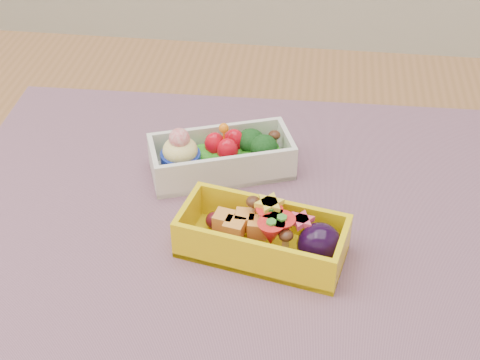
# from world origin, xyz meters

# --- Properties ---
(table) EXTENTS (1.20, 0.80, 0.75)m
(table) POSITION_xyz_m (0.00, 0.00, 0.65)
(table) COLOR brown
(table) RESTS_ON ground
(placemat) EXTENTS (0.59, 0.46, 0.00)m
(placemat) POSITION_xyz_m (-0.04, 0.02, 0.75)
(placemat) COLOR #835A6D
(placemat) RESTS_ON table
(bento_white) EXTENTS (0.16, 0.11, 0.06)m
(bento_white) POSITION_xyz_m (-0.06, 0.09, 0.77)
(bento_white) COLOR silver
(bento_white) RESTS_ON placemat
(bento_yellow) EXTENTS (0.16, 0.10, 0.05)m
(bento_yellow) POSITION_xyz_m (-0.00, -0.03, 0.78)
(bento_yellow) COLOR yellow
(bento_yellow) RESTS_ON placemat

